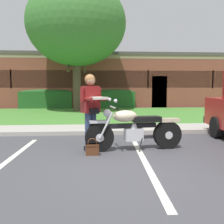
% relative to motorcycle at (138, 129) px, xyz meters
% --- Properties ---
extents(ground_plane, '(140.00, 140.00, 0.00)m').
position_rel_motorcycle_xyz_m(ground_plane, '(-0.54, -1.10, -0.48)').
color(ground_plane, '#424247').
extents(curb_strip, '(60.00, 0.20, 0.12)m').
position_rel_motorcycle_xyz_m(curb_strip, '(-0.54, 1.98, -0.42)').
color(curb_strip, '#ADA89E').
rests_on(curb_strip, ground).
extents(concrete_walk, '(60.00, 1.50, 0.08)m').
position_rel_motorcycle_xyz_m(concrete_walk, '(-0.54, 2.83, -0.44)').
color(concrete_walk, '#ADA89E').
rests_on(concrete_walk, ground).
extents(grass_lawn, '(60.00, 7.39, 0.06)m').
position_rel_motorcycle_xyz_m(grass_lawn, '(-0.54, 7.28, -0.45)').
color(grass_lawn, '#478433').
rests_on(grass_lawn, ground).
extents(stall_stripe_0, '(0.34, 4.40, 0.01)m').
position_rel_motorcycle_xyz_m(stall_stripe_0, '(-2.68, -0.90, -0.48)').
color(stall_stripe_0, silver).
rests_on(stall_stripe_0, ground).
extents(stall_stripe_1, '(0.34, 4.40, 0.01)m').
position_rel_motorcycle_xyz_m(stall_stripe_1, '(-0.03, -0.90, -0.48)').
color(stall_stripe_1, silver).
rests_on(stall_stripe_1, ground).
extents(motorcycle, '(2.24, 0.82, 1.18)m').
position_rel_motorcycle_xyz_m(motorcycle, '(0.00, 0.00, 0.00)').
color(motorcycle, black).
rests_on(motorcycle, ground).
extents(rider_person, '(0.61, 0.67, 1.70)m').
position_rel_motorcycle_xyz_m(rider_person, '(-1.06, -0.01, 0.53)').
color(rider_person, black).
rests_on(rider_person, ground).
extents(handbag, '(0.28, 0.13, 0.36)m').
position_rel_motorcycle_xyz_m(handbag, '(-1.04, -0.40, -0.34)').
color(handbag, '#562D19').
rests_on(handbag, ground).
extents(shade_tree, '(5.42, 5.42, 7.15)m').
position_rel_motorcycle_xyz_m(shade_tree, '(-1.86, 9.15, 4.35)').
color(shade_tree, '#4C3D2D').
rests_on(shade_tree, ground).
extents(hedge_left, '(3.26, 0.90, 1.24)m').
position_rel_motorcycle_xyz_m(hedge_left, '(-3.92, 11.28, 0.17)').
color(hedge_left, '#235623').
rests_on(hedge_left, ground).
extents(hedge_center_left, '(2.58, 0.90, 1.24)m').
position_rel_motorcycle_xyz_m(hedge_center_left, '(0.41, 11.28, 0.17)').
color(hedge_center_left, '#235623').
rests_on(hedge_center_left, ground).
extents(brick_building, '(25.77, 9.95, 3.63)m').
position_rel_motorcycle_xyz_m(brick_building, '(-1.73, 16.20, 1.34)').
color(brick_building, brown).
rests_on(brick_building, ground).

